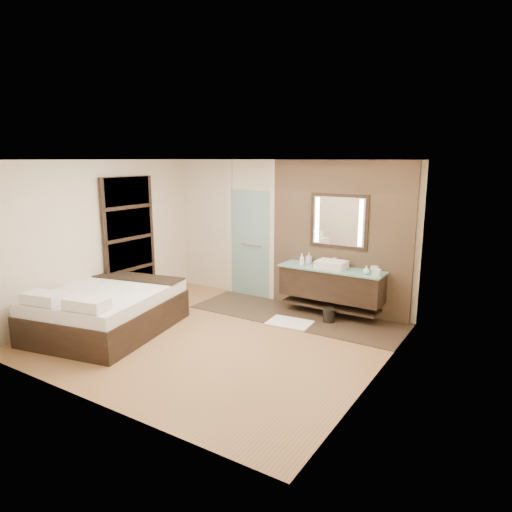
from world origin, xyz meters
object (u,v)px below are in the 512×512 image
Objects in this scene: mirror_unit at (339,221)px; waste_bin at (329,316)px; bed at (107,310)px; vanity at (331,284)px.

mirror_unit is 4.38× the size of waste_bin.
bed is 10.27× the size of waste_bin.
bed is (-2.74, -2.58, -0.23)m from vanity.
mirror_unit is at bearing 101.23° from waste_bin.
vanity reaches higher than bed.
waste_bin is (2.86, 2.24, -0.23)m from bed.
vanity is 1.75× the size of mirror_unit.
waste_bin is (0.11, -0.58, -1.53)m from mirror_unit.
vanity is 3.78m from bed.
mirror_unit reaches higher than bed.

